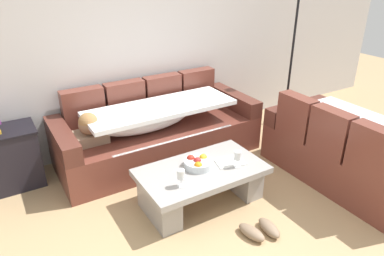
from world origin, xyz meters
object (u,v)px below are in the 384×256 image
(wine_glass_near_right, at_px, (238,156))
(floor_lamp, at_px, (293,47))
(couch_near_window, at_px, (349,152))
(couch_along_wall, at_px, (155,132))
(pair_of_shoes, at_px, (260,230))
(coffee_table, at_px, (201,181))
(fruit_bowl, at_px, (198,163))
(side_cabinet, at_px, (3,160))
(open_magazine, at_px, (230,161))
(wine_glass_near_left, at_px, (181,175))

(wine_glass_near_right, xyz_separation_m, floor_lamp, (1.73, 1.10, 0.62))
(couch_near_window, bearing_deg, couch_along_wall, 45.81)
(couch_along_wall, bearing_deg, pair_of_shoes, -84.17)
(floor_lamp, bearing_deg, couch_near_window, -108.55)
(couch_near_window, relative_size, floor_lamp, 0.88)
(coffee_table, relative_size, pair_of_shoes, 3.63)
(fruit_bowl, relative_size, side_cabinet, 0.39)
(wine_glass_near_right, bearing_deg, couch_near_window, -13.89)
(open_magazine, height_order, floor_lamp, floor_lamp)
(couch_along_wall, height_order, coffee_table, couch_along_wall)
(couch_along_wall, height_order, floor_lamp, floor_lamp)
(side_cabinet, distance_m, pair_of_shoes, 2.65)
(couch_along_wall, bearing_deg, wine_glass_near_left, -105.20)
(wine_glass_near_left, bearing_deg, wine_glass_near_right, 0.78)
(open_magazine, relative_size, floor_lamp, 0.14)
(couch_along_wall, distance_m, wine_glass_near_left, 1.25)
(couch_near_window, distance_m, open_magazine, 1.32)
(wine_glass_near_right, relative_size, pair_of_shoes, 0.50)
(couch_along_wall, xyz_separation_m, wine_glass_near_left, (-0.33, -1.20, 0.17))
(couch_along_wall, xyz_separation_m, fruit_bowl, (-0.03, -1.00, 0.09))
(coffee_table, distance_m, wine_glass_near_right, 0.43)
(wine_glass_near_right, bearing_deg, floor_lamp, 32.49)
(floor_lamp, bearing_deg, wine_glass_near_right, -147.51)
(coffee_table, relative_size, side_cabinet, 1.67)
(fruit_bowl, distance_m, side_cabinet, 2.01)
(couch_along_wall, relative_size, couch_near_window, 1.37)
(wine_glass_near_left, distance_m, side_cabinet, 1.93)
(side_cabinet, relative_size, pair_of_shoes, 2.18)
(coffee_table, bearing_deg, fruit_bowl, 102.12)
(open_magazine, height_order, side_cabinet, side_cabinet)
(side_cabinet, bearing_deg, coffee_table, -38.38)
(couch_along_wall, relative_size, pair_of_shoes, 7.14)
(open_magazine, relative_size, side_cabinet, 0.39)
(couch_near_window, height_order, side_cabinet, couch_near_window)
(pair_of_shoes, bearing_deg, fruit_bowl, 105.72)
(couch_near_window, relative_size, side_cabinet, 2.39)
(coffee_table, height_order, fruit_bowl, fruit_bowl)
(open_magazine, distance_m, floor_lamp, 2.12)
(couch_along_wall, xyz_separation_m, pair_of_shoes, (0.17, -1.71, -0.29))
(wine_glass_near_left, bearing_deg, open_magazine, 10.78)
(couch_near_window, relative_size, pair_of_shoes, 5.22)
(couch_along_wall, height_order, side_cabinet, couch_along_wall)
(wine_glass_near_left, xyz_separation_m, open_magazine, (0.61, 0.12, -0.11))
(coffee_table, height_order, side_cabinet, side_cabinet)
(side_cabinet, bearing_deg, wine_glass_near_right, -36.56)
(coffee_table, bearing_deg, wine_glass_near_left, -153.53)
(couch_along_wall, xyz_separation_m, coffee_table, (-0.02, -1.05, -0.09))
(couch_near_window, xyz_separation_m, fruit_bowl, (-1.57, 0.50, 0.09))
(pair_of_shoes, bearing_deg, wine_glass_near_left, 134.64)
(pair_of_shoes, bearing_deg, wine_glass_near_right, 77.17)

